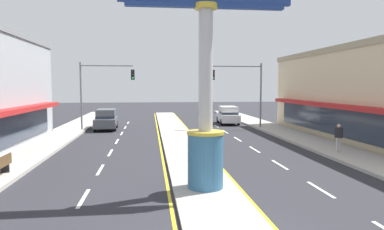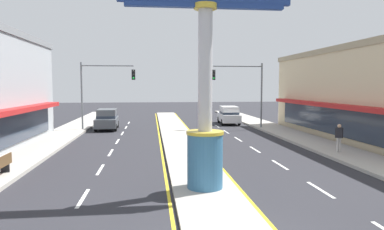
{
  "view_description": "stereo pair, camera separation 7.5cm",
  "coord_description": "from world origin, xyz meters",
  "px_view_note": "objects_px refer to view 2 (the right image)",
  "views": [
    {
      "loc": [
        -2.11,
        -8.05,
        4.08
      ],
      "look_at": [
        0.02,
        9.65,
        2.6
      ],
      "focal_mm": 32.82,
      "sensor_mm": 36.0,
      "label": 1
    },
    {
      "loc": [
        -2.03,
        -8.06,
        4.08
      ],
      "look_at": [
        0.02,
        9.65,
        2.6
      ],
      "focal_mm": 32.82,
      "sensor_mm": 36.0,
      "label": 2
    }
  ],
  "objects_px": {
    "traffic_light_left_side": "(102,84)",
    "street_bench": "(1,165)",
    "traffic_light_right_side": "(243,84)",
    "suv_far_right_lane": "(107,119)",
    "storefront_right": "(380,93)",
    "pedestrian_near_kerb": "(339,136)",
    "suv_near_left_lane": "(229,115)",
    "district_sign": "(205,83)"
  },
  "relations": [
    {
      "from": "traffic_light_left_side",
      "to": "traffic_light_right_side",
      "type": "distance_m",
      "value": 12.98
    },
    {
      "from": "traffic_light_right_side",
      "to": "suv_near_left_lane",
      "type": "height_order",
      "value": "traffic_light_right_side"
    },
    {
      "from": "traffic_light_left_side",
      "to": "suv_far_right_lane",
      "type": "xyz_separation_m",
      "value": [
        0.28,
        1.09,
        -3.26
      ]
    },
    {
      "from": "suv_far_right_lane",
      "to": "storefront_right",
      "type": "bearing_deg",
      "value": -23.02
    },
    {
      "from": "district_sign",
      "to": "storefront_right",
      "type": "xyz_separation_m",
      "value": [
        15.0,
        11.27,
        -0.68
      ]
    },
    {
      "from": "traffic_light_left_side",
      "to": "suv_near_left_lane",
      "type": "relative_size",
      "value": 1.32
    },
    {
      "from": "traffic_light_left_side",
      "to": "pedestrian_near_kerb",
      "type": "bearing_deg",
      "value": -40.29
    },
    {
      "from": "suv_near_left_lane",
      "to": "traffic_light_right_side",
      "type": "bearing_deg",
      "value": -86.55
    },
    {
      "from": "storefront_right",
      "to": "district_sign",
      "type": "bearing_deg",
      "value": -143.08
    },
    {
      "from": "district_sign",
      "to": "pedestrian_near_kerb",
      "type": "height_order",
      "value": "district_sign"
    },
    {
      "from": "traffic_light_right_side",
      "to": "pedestrian_near_kerb",
      "type": "xyz_separation_m",
      "value": [
        2.44,
        -12.61,
        -3.13
      ]
    },
    {
      "from": "suv_near_left_lane",
      "to": "traffic_light_left_side",
      "type": "bearing_deg",
      "value": -161.1
    },
    {
      "from": "traffic_light_left_side",
      "to": "traffic_light_right_side",
      "type": "height_order",
      "value": "same"
    },
    {
      "from": "street_bench",
      "to": "pedestrian_near_kerb",
      "type": "bearing_deg",
      "value": 11.19
    },
    {
      "from": "storefront_right",
      "to": "suv_far_right_lane",
      "type": "bearing_deg",
      "value": 156.98
    },
    {
      "from": "suv_far_right_lane",
      "to": "street_bench",
      "type": "distance_m",
      "value": 17.79
    },
    {
      "from": "storefront_right",
      "to": "pedestrian_near_kerb",
      "type": "relative_size",
      "value": 13.93
    },
    {
      "from": "storefront_right",
      "to": "suv_near_left_lane",
      "type": "relative_size",
      "value": 4.93
    },
    {
      "from": "suv_near_left_lane",
      "to": "street_bench",
      "type": "bearing_deg",
      "value": -125.3
    },
    {
      "from": "district_sign",
      "to": "street_bench",
      "type": "height_order",
      "value": "district_sign"
    },
    {
      "from": "district_sign",
      "to": "street_bench",
      "type": "distance_m",
      "value": 9.66
    },
    {
      "from": "storefront_right",
      "to": "pedestrian_near_kerb",
      "type": "bearing_deg",
      "value": -139.7
    },
    {
      "from": "storefront_right",
      "to": "traffic_light_right_side",
      "type": "bearing_deg",
      "value": 138.76
    },
    {
      "from": "suv_far_right_lane",
      "to": "suv_near_left_lane",
      "type": "xyz_separation_m",
      "value": [
        12.4,
        3.25,
        0.0
      ]
    },
    {
      "from": "suv_near_left_lane",
      "to": "street_bench",
      "type": "height_order",
      "value": "suv_near_left_lane"
    },
    {
      "from": "suv_far_right_lane",
      "to": "pedestrian_near_kerb",
      "type": "bearing_deg",
      "value": -43.09
    },
    {
      "from": "storefront_right",
      "to": "traffic_light_right_side",
      "type": "relative_size",
      "value": 3.74
    },
    {
      "from": "district_sign",
      "to": "traffic_light_right_side",
      "type": "relative_size",
      "value": 1.4
    },
    {
      "from": "storefront_right",
      "to": "traffic_light_left_side",
      "type": "distance_m",
      "value": 22.91
    },
    {
      "from": "suv_near_left_lane",
      "to": "storefront_right",
      "type": "bearing_deg",
      "value": -54.33
    },
    {
      "from": "traffic_light_left_side",
      "to": "suv_far_right_lane",
      "type": "bearing_deg",
      "value": 75.44
    },
    {
      "from": "traffic_light_right_side",
      "to": "street_bench",
      "type": "xyz_separation_m",
      "value": [
        -15.07,
        -16.08,
        -3.6
      ]
    },
    {
      "from": "traffic_light_right_side",
      "to": "suv_far_right_lane",
      "type": "height_order",
      "value": "traffic_light_right_side"
    },
    {
      "from": "storefront_right",
      "to": "traffic_light_right_side",
      "type": "distance_m",
      "value": 11.35
    },
    {
      "from": "district_sign",
      "to": "traffic_light_right_side",
      "type": "distance_m",
      "value": 19.83
    },
    {
      "from": "suv_far_right_lane",
      "to": "street_bench",
      "type": "height_order",
      "value": "suv_far_right_lane"
    },
    {
      "from": "district_sign",
      "to": "street_bench",
      "type": "relative_size",
      "value": 5.41
    },
    {
      "from": "storefront_right",
      "to": "suv_near_left_lane",
      "type": "distance_m",
      "value": 15.31
    },
    {
      "from": "traffic_light_left_side",
      "to": "street_bench",
      "type": "height_order",
      "value": "traffic_light_left_side"
    },
    {
      "from": "traffic_light_right_side",
      "to": "pedestrian_near_kerb",
      "type": "relative_size",
      "value": 3.73
    },
    {
      "from": "traffic_light_left_side",
      "to": "pedestrian_near_kerb",
      "type": "distance_m",
      "value": 20.45
    },
    {
      "from": "pedestrian_near_kerb",
      "to": "suv_near_left_lane",
      "type": "bearing_deg",
      "value": 98.92
    }
  ]
}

